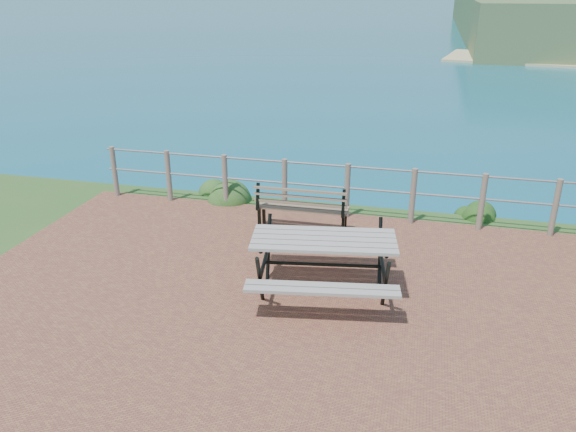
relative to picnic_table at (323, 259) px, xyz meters
name	(u,v)px	position (x,y,z in m)	size (l,w,h in m)	color
ground	(308,316)	(-0.08, -0.62, -0.52)	(10.00, 7.00, 0.12)	brown
safety_railing	(347,188)	(-0.08, 2.73, 0.06)	(9.40, 0.10, 1.00)	#6B5B4C
picnic_table	(323,259)	(0.00, 0.00, 0.00)	(2.01, 1.65, 0.81)	gray
park_bench	(302,200)	(-0.72, 1.94, 0.06)	(1.56, 0.41, 0.87)	brown
shrub_lip_west	(222,197)	(-2.63, 3.19, -0.52)	(0.88, 0.88, 0.66)	#28511E
shrub_lip_east	(478,215)	(2.26, 3.44, -0.52)	(0.66, 0.66, 0.35)	#1B4013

